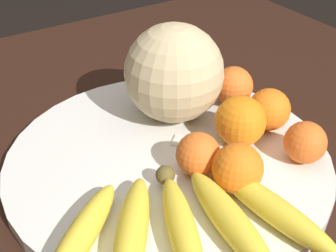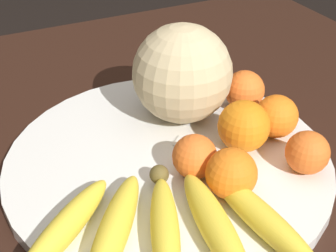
% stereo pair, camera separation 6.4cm
% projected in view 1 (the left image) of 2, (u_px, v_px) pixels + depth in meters
% --- Properties ---
extents(kitchen_table, '(1.28, 1.15, 0.74)m').
position_uv_depth(kitchen_table, '(204.00, 223.00, 0.70)').
color(kitchen_table, black).
rests_on(kitchen_table, ground_plane).
extents(fruit_bowl, '(0.46, 0.46, 0.02)m').
position_uv_depth(fruit_bowl, '(168.00, 159.00, 0.67)').
color(fruit_bowl, white).
rests_on(fruit_bowl, kitchen_table).
extents(melon, '(0.15, 0.15, 0.15)m').
position_uv_depth(melon, '(174.00, 73.00, 0.71)').
color(melon, '#C6B284').
rests_on(melon, fruit_bowl).
extents(banana_bunch, '(0.25, 0.31, 0.04)m').
position_uv_depth(banana_bunch, '(184.00, 224.00, 0.53)').
color(banana_bunch, brown).
rests_on(banana_bunch, fruit_bowl).
extents(orange_front_left, '(0.06, 0.06, 0.06)m').
position_uv_depth(orange_front_left, '(233.00, 86.00, 0.77)').
color(orange_front_left, orange).
rests_on(orange_front_left, fruit_bowl).
extents(orange_front_right, '(0.06, 0.06, 0.06)m').
position_uv_depth(orange_front_right, '(198.00, 154.00, 0.62)').
color(orange_front_right, orange).
rests_on(orange_front_right, fruit_bowl).
extents(orange_mid_center, '(0.06, 0.06, 0.06)m').
position_uv_depth(orange_mid_center, '(305.00, 142.00, 0.64)').
color(orange_mid_center, orange).
rests_on(orange_mid_center, fruit_bowl).
extents(orange_back_left, '(0.07, 0.07, 0.07)m').
position_uv_depth(orange_back_left, '(240.00, 121.00, 0.67)').
color(orange_back_left, orange).
rests_on(orange_back_left, fruit_bowl).
extents(orange_back_right, '(0.07, 0.07, 0.07)m').
position_uv_depth(orange_back_right, '(238.00, 168.00, 0.59)').
color(orange_back_right, orange).
rests_on(orange_back_right, fruit_bowl).
extents(orange_top_small, '(0.06, 0.06, 0.06)m').
position_uv_depth(orange_top_small, '(269.00, 109.00, 0.71)').
color(orange_top_small, orange).
rests_on(orange_top_small, fruit_bowl).
extents(produce_tag, '(0.07, 0.07, 0.00)m').
position_uv_depth(produce_tag, '(197.00, 144.00, 0.69)').
color(produce_tag, white).
rests_on(produce_tag, fruit_bowl).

